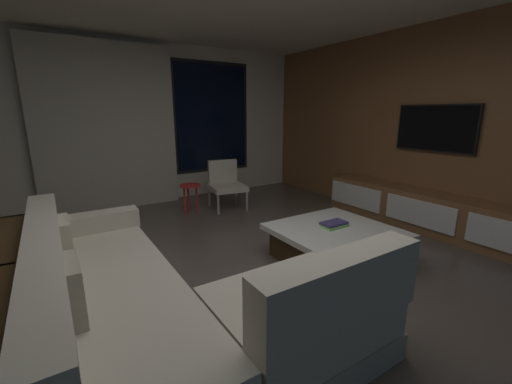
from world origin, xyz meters
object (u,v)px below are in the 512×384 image
Objects in this scene: coffee_table at (335,244)px; accent_chair_near_window at (226,182)px; book_stack_on_coffee_table at (334,224)px; sectional_couch at (158,305)px; side_stool at (190,190)px; mounted_tv at (435,128)px; media_console at (432,214)px.

accent_chair_near_window is (-0.04, 2.42, 0.25)m from coffee_table.
coffee_table is 3.97× the size of book_stack_on_coffee_table.
sectional_couch reaches higher than coffee_table.
mounted_tv reaches higher than side_stool.
sectional_couch is at bearing -174.47° from mounted_tv.
sectional_couch reaches higher than side_stool.
side_stool reaches higher than coffee_table.
coffee_table is at bearing -89.05° from accent_chair_near_window.
side_stool is at bearing 64.27° from sectional_couch.
media_console is (1.67, -0.14, -0.13)m from book_stack_on_coffee_table.
sectional_couch is 5.43× the size of side_stool.
book_stack_on_coffee_table is 2.35m from accent_chair_near_window.
mounted_tv is (1.90, 0.13, 1.16)m from coffee_table.
sectional_couch reaches higher than media_console.
media_console is (2.37, -2.51, -0.12)m from side_stool.
media_console is at bearing -46.63° from side_stool.
sectional_couch is 2.16× the size of coffee_table.
book_stack_on_coffee_table is at bearing -88.03° from accent_chair_near_window.
side_stool is (-0.70, 2.37, -0.01)m from book_stack_on_coffee_table.
side_stool is 0.15× the size of media_console.
sectional_couch is 1.97m from coffee_table.
accent_chair_near_window reaches higher than coffee_table.
side_stool is 0.44× the size of mounted_tv.
media_console reaches higher than book_stack_on_coffee_table.
coffee_table is 2.23m from mounted_tv.
coffee_table is 1.10× the size of mounted_tv.
accent_chair_near_window is at bearing 54.33° from sectional_couch.
book_stack_on_coffee_table is at bearing 175.31° from media_console.
mounted_tv is (0.18, 0.20, 1.10)m from media_console.
mounted_tv is (3.85, 0.37, 1.06)m from sectional_couch.
mounted_tv is (2.55, -2.31, 0.98)m from side_stool.
accent_chair_near_window is at bearing 125.20° from media_console.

